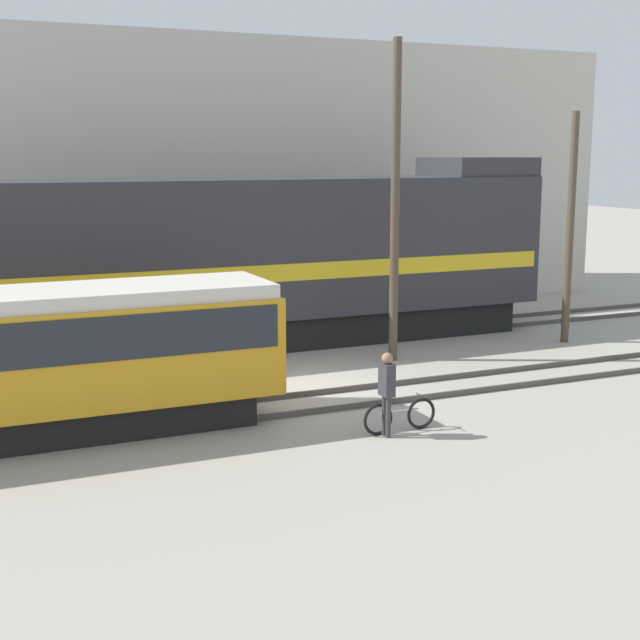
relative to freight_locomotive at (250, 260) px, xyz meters
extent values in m
plane|color=#9E998C|center=(-0.34, -5.10, -2.65)|extent=(120.00, 120.00, 0.00)
cube|color=#47423D|center=(-0.34, -7.31, -2.58)|extent=(60.00, 0.07, 0.14)
cube|color=#47423D|center=(-0.34, -5.88, -2.58)|extent=(60.00, 0.07, 0.14)
cube|color=#47423D|center=(-0.34, -0.72, -2.58)|extent=(60.00, 0.07, 0.14)
cube|color=#47423D|center=(-0.34, 0.72, -2.58)|extent=(60.00, 0.07, 0.14)
cube|color=beige|center=(-0.34, 8.09, 2.28)|extent=(34.71, 6.00, 9.86)
cube|color=black|center=(-0.13, 0.00, -2.15)|extent=(17.64, 2.55, 1.00)
cube|color=#2D2D33|center=(-0.13, 0.00, 0.38)|extent=(19.17, 3.00, 4.06)
cube|color=gold|center=(-0.13, 0.00, -0.23)|extent=(18.79, 3.04, 0.50)
cube|color=#2D2D33|center=(7.95, 0.00, 2.71)|extent=(3.00, 2.85, 0.60)
cube|color=black|center=(-6.86, -6.59, -2.30)|extent=(8.61, 2.00, 0.70)
cube|color=orange|center=(-6.86, -6.59, -0.91)|extent=(9.79, 2.50, 2.08)
cube|color=#1E2328|center=(-6.86, -6.59, -0.42)|extent=(9.40, 2.54, 0.90)
cube|color=beige|center=(-6.86, -6.59, 0.28)|extent=(9.59, 2.38, 0.30)
torus|color=black|center=(0.57, -9.22, -2.31)|extent=(0.68, 0.08, 0.68)
torus|color=black|center=(-0.47, -9.24, -2.31)|extent=(0.68, 0.08, 0.68)
cylinder|color=#A5A5AD|center=(0.05, -9.23, -2.19)|extent=(0.89, 0.05, 0.04)
cylinder|color=#A5A5AD|center=(-0.32, -9.23, -2.15)|extent=(0.03, 0.03, 0.31)
cylinder|color=#262626|center=(0.57, -9.22, -1.92)|extent=(0.03, 0.44, 0.02)
cylinder|color=#333333|center=(-0.36, -9.30, -2.21)|extent=(0.11, 0.11, 0.87)
cylinder|color=#333333|center=(-0.35, -9.46, -2.21)|extent=(0.11, 0.11, 0.87)
cube|color=#333338|center=(-0.36, -9.38, -1.44)|extent=(0.23, 0.36, 0.67)
sphere|color=#8C664C|center=(-0.36, -9.38, -0.98)|extent=(0.24, 0.24, 0.24)
cylinder|color=#4C3D2D|center=(3.11, -3.30, 1.78)|extent=(0.25, 0.25, 8.85)
cylinder|color=#4C3D2D|center=(9.19, -3.30, 0.87)|extent=(0.24, 0.24, 7.03)
camera|label=1|loc=(-8.80, -25.04, 3.15)|focal=50.00mm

